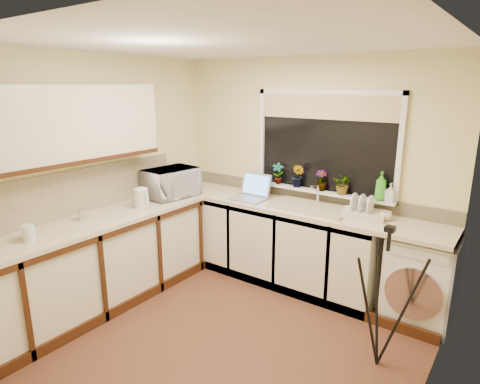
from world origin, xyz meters
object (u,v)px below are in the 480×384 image
Objects in this scene: dish_rack at (363,214)px; kettle at (141,199)px; soap_bottle_clear at (390,192)px; cup_left at (28,233)px; tripod at (383,298)px; laptop at (252,192)px; plant_d at (343,184)px; plant_a at (278,173)px; plant_c at (321,180)px; steel_jar at (82,214)px; microwave at (171,183)px; soap_bottle_green at (381,186)px; plant_b at (298,176)px; washing_machine at (421,279)px; glass_jug at (29,233)px; cup_back at (386,216)px.

kettle is at bearing -164.62° from dish_rack.
kettle is 2.51m from soap_bottle_clear.
soap_bottle_clear reaches higher than cup_left.
laptop is at bearing 152.35° from tripod.
tripod is at bearing -53.03° from plant_d.
plant_a is (-1.55, 1.03, 0.59)m from tripod.
plant_c is at bearing 39.88° from kettle.
soap_bottle_clear is at bearing 10.08° from laptop.
microwave is at bearing 85.82° from steel_jar.
soap_bottle_green is at bearing -0.06° from plant_a.
tripod is 1.76m from plant_b.
plant_d reaches higher than cup_left.
soap_bottle_green reaches higher than kettle.
plant_a is 2.56× the size of cup_left.
microwave is at bearing 88.52° from cup_left.
laptop is 1.45× the size of plant_b.
steel_jar is at bearing -166.78° from tripod.
tripod is at bearing -38.40° from plant_b.
steel_jar is at bearing -148.82° from washing_machine.
cup_back is at bearing 45.52° from glass_jug.
steel_jar is at bearing -141.91° from soap_bottle_clear.
soap_bottle_clear is at bearing 10.68° from soap_bottle_green.
cup_left is (-2.69, -2.20, 0.53)m from washing_machine.
tripod is 4.75× the size of plant_a.
microwave is at bearing -161.97° from soap_bottle_green.
plant_b is (1.33, 1.81, 0.22)m from steel_jar.
soap_bottle_clear is (-0.40, 0.17, 0.73)m from washing_machine.
laptop is 3.91× the size of cup_left.
soap_bottle_clear is at bearing 156.55° from washing_machine.
washing_machine is 2.21× the size of laptop.
plant_b reaches higher than plant_c.
dish_rack is at bearing 46.14° from cup_left.
soap_bottle_green is 2.65× the size of cup_back.
laptop is 3.36× the size of steel_jar.
tripod is at bearing 27.08° from cup_left.
plant_c is at bearing 178.52° from soap_bottle_green.
steel_jar is 0.19× the size of microwave.
cup_left is at bearing -85.97° from steel_jar.
cup_back reaches higher than dish_rack.
soap_bottle_clear reaches higher than washing_machine.
laptop is at bearing -53.71° from microwave.
washing_machine is at bearing 80.24° from tripod.
plant_a reaches higher than tripod.
soap_bottle_clear reaches higher than laptop.
steel_jar is (-2.72, -1.65, 0.54)m from washing_machine.
plant_d is at bearing -62.41° from microwave.
steel_jar is at bearing -126.40° from plant_b.
microwave is 6.17× the size of cup_left.
microwave is at bearing -168.37° from washing_machine.
plant_a reaches higher than steel_jar.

